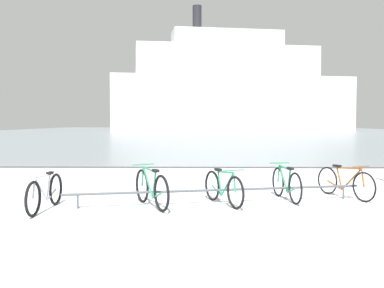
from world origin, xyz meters
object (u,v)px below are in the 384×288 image
(bicycle_1, at_px, (151,188))
(bicycle_2, at_px, (223,188))
(ferry_ship, at_px, (231,90))
(bicycle_0, at_px, (45,193))
(bicycle_3, at_px, (286,184))
(bicycle_4, at_px, (345,182))

(bicycle_1, relative_size, bicycle_2, 1.04)
(bicycle_2, distance_m, ferry_ship, 66.73)
(bicycle_2, relative_size, ferry_ship, 0.04)
(bicycle_0, xyz_separation_m, bicycle_1, (1.96, 0.38, 0.03))
(bicycle_2, bearing_deg, ferry_ship, 85.69)
(bicycle_1, bearing_deg, bicycle_3, 15.33)
(bicycle_4, bearing_deg, bicycle_2, -163.51)
(ferry_ship, bearing_deg, bicycle_0, -97.15)
(bicycle_1, relative_size, ferry_ship, 0.04)
(bicycle_4, xyz_separation_m, ferry_ship, (2.27, 65.39, 6.82))
(bicycle_2, distance_m, bicycle_3, 1.46)
(bicycle_3, distance_m, bicycle_4, 1.38)
(bicycle_1, height_order, ferry_ship, ferry_ship)
(bicycle_0, bearing_deg, bicycle_4, 13.32)
(bicycle_0, relative_size, bicycle_4, 1.10)
(bicycle_0, height_order, bicycle_2, bicycle_2)
(bicycle_2, distance_m, bicycle_4, 2.84)
(bicycle_3, bearing_deg, bicycle_4, 12.27)
(bicycle_0, distance_m, bicycle_2, 3.45)
(bicycle_3, bearing_deg, bicycle_0, -166.39)
(bicycle_0, bearing_deg, bicycle_1, 11.11)
(ferry_ship, bearing_deg, bicycle_1, -95.52)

